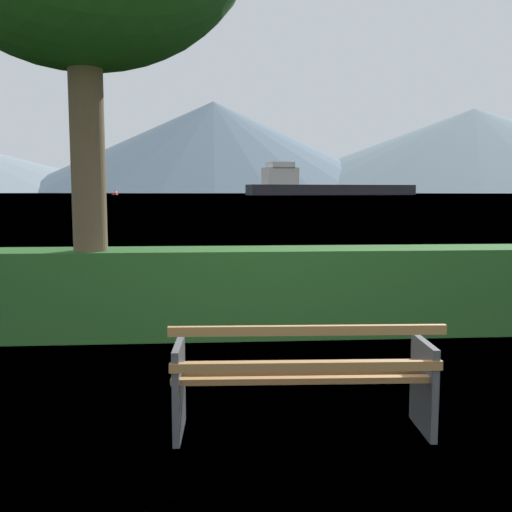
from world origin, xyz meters
TOP-DOWN VIEW (x-y plane):
  - ground_plane at (0.00, 0.00)m, footprint 1400.00×1400.00m
  - water_surface at (0.00, 306.19)m, footprint 620.00×620.00m
  - park_bench at (-0.00, -0.06)m, footprint 1.90×0.64m
  - hedge_row at (0.00, 2.98)m, footprint 11.75×0.78m
  - cargo_ship_large at (41.16, 223.65)m, footprint 69.51×25.10m
  - tender_far at (-40.89, 240.60)m, footprint 1.84×6.03m
  - distant_hills at (32.64, 568.41)m, footprint 946.59×470.69m

SIDE VIEW (x-z plane):
  - ground_plane at x=0.00m, z-range 0.00..0.00m
  - water_surface at x=0.00m, z-range 0.00..0.00m
  - park_bench at x=0.00m, z-range 0.00..0.86m
  - hedge_row at x=0.00m, z-range 0.00..1.06m
  - tender_far at x=-40.89m, z-range -0.26..1.44m
  - cargo_ship_large at x=41.16m, z-range -2.75..9.71m
  - distant_hills at x=32.64m, z-range -5.89..81.25m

